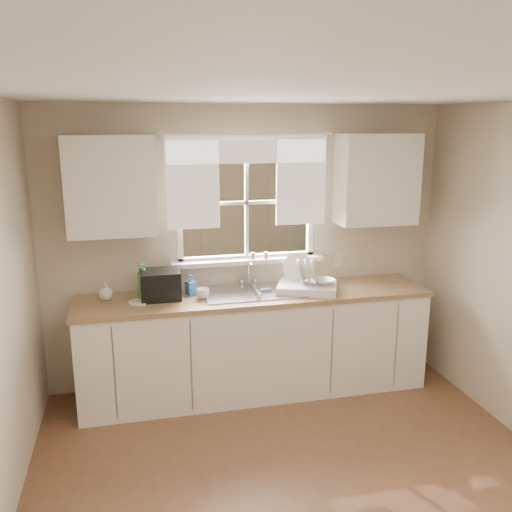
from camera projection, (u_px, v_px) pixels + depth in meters
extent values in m
cube|color=beige|center=(247.00, 318.00, 5.05)|extent=(3.60, 0.02, 1.15)
cube|color=beige|center=(247.00, 125.00, 4.63)|extent=(3.60, 0.02, 0.35)
cube|color=beige|center=(107.00, 208.00, 4.52)|extent=(1.20, 0.02, 1.00)
cube|color=beige|center=(372.00, 199.00, 5.06)|extent=(1.20, 0.02, 1.00)
cube|color=silver|center=(331.00, 89.00, 2.70)|extent=(3.60, 4.00, 0.02)
cube|color=white|center=(247.00, 257.00, 4.93)|extent=(1.30, 0.06, 0.05)
cube|color=white|center=(246.00, 145.00, 4.69)|extent=(1.30, 0.06, 0.05)
cube|color=white|center=(179.00, 205.00, 4.68)|extent=(0.05, 0.06, 1.05)
cube|color=white|center=(311.00, 201.00, 4.94)|extent=(0.05, 0.06, 1.05)
cube|color=white|center=(247.00, 203.00, 4.81)|extent=(0.03, 0.04, 1.00)
cube|color=white|center=(247.00, 203.00, 4.81)|extent=(1.20, 0.04, 0.03)
cube|color=white|center=(248.00, 261.00, 4.88)|extent=(1.38, 0.14, 0.04)
cylinder|color=white|center=(248.00, 134.00, 4.59)|extent=(1.50, 0.02, 0.02)
cube|color=white|center=(193.00, 182.00, 4.59)|extent=(0.45, 0.02, 0.80)
cube|color=white|center=(301.00, 180.00, 4.80)|extent=(0.45, 0.02, 0.80)
cube|color=white|center=(248.00, 152.00, 4.64)|extent=(1.40, 0.02, 0.20)
cube|color=white|center=(255.00, 345.00, 4.78)|extent=(3.00, 0.62, 0.87)
cube|color=#96734B|center=(255.00, 296.00, 4.67)|extent=(3.04, 0.65, 0.04)
cube|color=white|center=(111.00, 186.00, 4.32)|extent=(0.70, 0.33, 0.80)
cube|color=white|center=(377.00, 179.00, 4.83)|extent=(0.70, 0.33, 0.80)
cube|color=beige|center=(339.00, 260.00, 5.11)|extent=(0.08, 0.01, 0.12)
cylinder|color=brown|center=(253.00, 256.00, 4.85)|extent=(0.04, 0.04, 0.06)
cylinder|color=brown|center=(266.00, 255.00, 4.88)|extent=(0.04, 0.04, 0.06)
cube|color=#335421|center=(190.00, 256.00, 9.92)|extent=(20.00, 10.00, 0.02)
cube|color=#9D7657|center=(203.00, 226.00, 7.81)|extent=(8.00, 0.10, 1.80)
cube|color=maroon|center=(119.00, 187.00, 10.80)|extent=(3.00, 3.00, 2.20)
cube|color=black|center=(116.00, 123.00, 10.51)|extent=(3.20, 3.20, 0.30)
cylinder|color=#423021|center=(252.00, 161.00, 10.79)|extent=(0.36, 0.36, 3.20)
sphere|color=#214716|center=(252.00, 33.00, 10.22)|extent=(4.00, 4.00, 4.00)
sphere|color=#214716|center=(184.00, 17.00, 11.27)|extent=(3.20, 3.20, 3.20)
cube|color=#B7B7BC|center=(254.00, 301.00, 4.71)|extent=(0.84, 0.46, 0.18)
cube|color=#B7B7BC|center=(254.00, 292.00, 4.69)|extent=(0.88, 0.50, 0.01)
cube|color=#B7B7BC|center=(254.00, 295.00, 4.70)|extent=(0.02, 0.41, 0.14)
cylinder|color=silver|center=(248.00, 273.00, 4.90)|extent=(0.03, 0.03, 0.22)
cylinder|color=silver|center=(250.00, 263.00, 4.80)|extent=(0.02, 0.18, 0.02)
sphere|color=silver|center=(242.00, 282.00, 4.91)|extent=(0.05, 0.05, 0.05)
sphere|color=silver|center=(255.00, 281.00, 4.93)|extent=(0.05, 0.05, 0.05)
cube|color=white|center=(307.00, 287.00, 4.73)|extent=(0.61, 0.54, 0.07)
cylinder|color=white|center=(298.00, 267.00, 4.79)|extent=(0.27, 0.17, 0.25)
cylinder|color=white|center=(301.00, 271.00, 4.70)|extent=(0.15, 0.23, 0.22)
cylinder|color=white|center=(308.00, 271.00, 4.69)|extent=(0.15, 0.23, 0.22)
cylinder|color=white|center=(315.00, 272.00, 4.68)|extent=(0.15, 0.23, 0.22)
imported|color=silver|center=(324.00, 282.00, 4.70)|extent=(0.22, 0.22, 0.05)
imported|color=green|center=(143.00, 281.00, 4.51)|extent=(0.16, 0.16, 0.31)
imported|color=#3573C9|center=(191.00, 284.00, 4.62)|extent=(0.10, 0.11, 0.17)
imported|color=beige|center=(106.00, 291.00, 4.48)|extent=(0.15, 0.15, 0.15)
cylinder|color=white|center=(139.00, 302.00, 4.42)|extent=(0.17, 0.17, 0.01)
imported|color=white|center=(202.00, 293.00, 4.52)|extent=(0.13, 0.13, 0.09)
cube|color=black|center=(160.00, 285.00, 4.51)|extent=(0.33, 0.29, 0.24)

